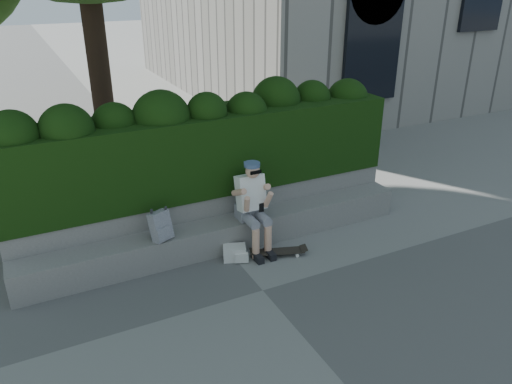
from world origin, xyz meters
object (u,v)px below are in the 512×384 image
skateboard (279,252)px  backpack_plaid (161,226)px  backpack_ground (234,253)px  person (252,203)px

skateboard → backpack_plaid: backpack_plaid is taller
skateboard → backpack_ground: (-0.63, 0.20, 0.04)m
person → backpack_ground: person is taller
backpack_plaid → backpack_ground: bearing=-38.6°
person → backpack_ground: bearing=-154.5°
backpack_plaid → backpack_ground: 1.16m
skateboard → backpack_plaid: 1.78m
skateboard → person: bearing=140.4°
skateboard → backpack_plaid: bearing=-177.7°
skateboard → backpack_plaid: size_ratio=1.89×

